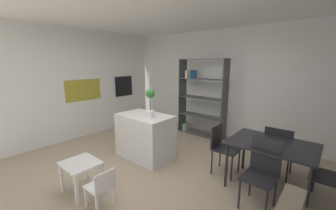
{
  "coord_description": "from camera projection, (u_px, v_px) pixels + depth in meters",
  "views": [
    {
      "loc": [
        2.53,
        -2.42,
        1.97
      ],
      "look_at": [
        0.1,
        0.44,
        1.17
      ],
      "focal_mm": 21.77,
      "sensor_mm": 36.0,
      "label": 1
    }
  ],
  "objects": [
    {
      "name": "ground_plane",
      "position": [
        149.0,
        169.0,
        3.82
      ],
      "size": [
        9.02,
        9.02,
        0.0
      ],
      "primitive_type": "plane",
      "color": "tan"
    },
    {
      "name": "dining_table",
      "position": [
        272.0,
        148.0,
        3.08
      ],
      "size": [
        1.2,
        0.87,
        0.77
      ],
      "color": "#232328",
      "rests_on": "ground_plane"
    },
    {
      "name": "built_in_oven",
      "position": [
        124.0,
        86.0,
        6.31
      ],
      "size": [
        0.06,
        0.61,
        0.6
      ],
      "color": "black",
      "rests_on": "ground_plane"
    },
    {
      "name": "ceiling_slab",
      "position": [
        145.0,
        6.0,
        3.23
      ],
      "size": [
        6.56,
        5.37,
        0.06
      ],
      "color": "white",
      "rests_on": "ground_plane"
    },
    {
      "name": "kitchen_island",
      "position": [
        145.0,
        136.0,
        4.22
      ],
      "size": [
        1.12,
        0.69,
        0.91
      ],
      "primitive_type": "cube",
      "color": "white",
      "rests_on": "ground_plane"
    },
    {
      "name": "child_chair_right",
      "position": [
        102.0,
        186.0,
        2.75
      ],
      "size": [
        0.33,
        0.33,
        0.56
      ],
      "rotation": [
        0.0,
        0.0,
        -1.54
      ],
      "color": "white",
      "rests_on": "ground_plane"
    },
    {
      "name": "potted_plant_on_island",
      "position": [
        150.0,
        101.0,
        3.89
      ],
      "size": [
        0.17,
        0.17,
        0.55
      ],
      "color": "white",
      "rests_on": "kitchen_island"
    },
    {
      "name": "dining_chair_far",
      "position": [
        278.0,
        148.0,
        3.46
      ],
      "size": [
        0.43,
        0.41,
        0.9
      ],
      "rotation": [
        0.0,
        0.0,
        3.15
      ],
      "color": "#232328",
      "rests_on": "ground_plane"
    },
    {
      "name": "tall_cabinet_run_left",
      "position": [
        70.0,
        84.0,
        5.37
      ],
      "size": [
        0.61,
        4.83,
        2.8
      ],
      "primitive_type": "cube",
      "color": "white",
      "rests_on": "ground_plane"
    },
    {
      "name": "cabinet_niche_splashback",
      "position": [
        84.0,
        90.0,
        5.35
      ],
      "size": [
        0.01,
        0.96,
        0.55
      ],
      "color": "#9E932D",
      "rests_on": "ground_plane"
    },
    {
      "name": "dining_chair_island_side",
      "position": [
        222.0,
        145.0,
        3.63
      ],
      "size": [
        0.43,
        0.41,
        0.86
      ],
      "rotation": [
        0.0,
        0.0,
        1.6
      ],
      "color": "#232328",
      "rests_on": "ground_plane"
    },
    {
      "name": "dining_chair_near",
      "position": [
        262.0,
        168.0,
        2.77
      ],
      "size": [
        0.42,
        0.45,
        0.95
      ],
      "rotation": [
        0.0,
        0.0,
        -0.05
      ],
      "color": "#232328",
      "rests_on": "ground_plane"
    },
    {
      "name": "open_bookshelf",
      "position": [
        200.0,
        97.0,
        5.49
      ],
      "size": [
        1.32,
        0.35,
        2.05
      ],
      "color": "#4C4C51",
      "rests_on": "ground_plane"
    },
    {
      "name": "child_table",
      "position": [
        81.0,
        168.0,
        3.08
      ],
      "size": [
        0.54,
        0.48,
        0.49
      ],
      "color": "white",
      "rests_on": "ground_plane"
    },
    {
      "name": "back_partition",
      "position": [
        218.0,
        83.0,
        5.51
      ],
      "size": [
        6.56,
        0.06,
        2.8
      ],
      "primitive_type": "cube",
      "color": "white",
      "rests_on": "ground_plane"
    }
  ]
}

